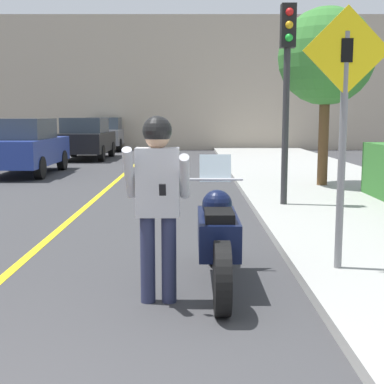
# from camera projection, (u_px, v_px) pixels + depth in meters

# --- Properties ---
(road_center_line) EXTENTS (0.12, 36.00, 0.01)m
(road_center_line) POSITION_uv_depth(u_px,v_px,m) (66.00, 226.00, 8.58)
(road_center_line) COLOR yellow
(road_center_line) RESTS_ON ground
(building_backdrop) EXTENTS (28.00, 1.20, 6.83)m
(building_backdrop) POSITION_uv_depth(u_px,v_px,m) (166.00, 84.00, 27.89)
(building_backdrop) COLOR #B2A38E
(building_backdrop) RESTS_ON ground
(motorcycle) EXTENTS (0.62, 2.36, 1.32)m
(motorcycle) POSITION_uv_depth(u_px,v_px,m) (220.00, 236.00, 5.53)
(motorcycle) COLOR black
(motorcycle) RESTS_ON ground
(person_biker) EXTENTS (0.59, 0.48, 1.76)m
(person_biker) POSITION_uv_depth(u_px,v_px,m) (160.00, 189.00, 4.93)
(person_biker) COLOR #282D4C
(person_biker) RESTS_ON ground
(crossing_sign) EXTENTS (0.91, 0.08, 2.75)m
(crossing_sign) POSITION_uv_depth(u_px,v_px,m) (347.00, 114.00, 5.56)
(crossing_sign) COLOR slate
(crossing_sign) RESTS_ON sidewalk_curb
(traffic_light) EXTENTS (0.26, 0.30, 3.60)m
(traffic_light) POSITION_uv_depth(u_px,v_px,m) (290.00, 67.00, 9.61)
(traffic_light) COLOR #2D2D30
(traffic_light) RESTS_ON sidewalk_curb
(street_tree) EXTENTS (2.24, 2.24, 4.12)m
(street_tree) POSITION_uv_depth(u_px,v_px,m) (329.00, 57.00, 12.34)
(street_tree) COLOR brown
(street_tree) RESTS_ON sidewalk_curb
(parked_car_blue) EXTENTS (1.88, 4.20, 1.68)m
(parked_car_blue) POSITION_uv_depth(u_px,v_px,m) (26.00, 146.00, 16.08)
(parked_car_blue) COLOR black
(parked_car_blue) RESTS_ON ground
(parked_car_black) EXTENTS (1.88, 4.20, 1.68)m
(parked_car_black) POSITION_uv_depth(u_px,v_px,m) (89.00, 138.00, 21.88)
(parked_car_black) COLOR black
(parked_car_black) RESTS_ON ground
(parked_car_grey) EXTENTS (1.88, 4.20, 1.68)m
(parked_car_grey) POSITION_uv_depth(u_px,v_px,m) (109.00, 134.00, 27.57)
(parked_car_grey) COLOR black
(parked_car_grey) RESTS_ON ground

